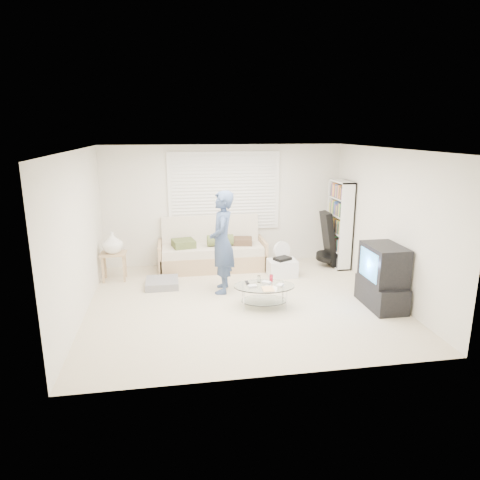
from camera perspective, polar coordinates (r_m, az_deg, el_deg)
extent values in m
plane|color=#C4B798|center=(7.23, 0.28, -8.23)|extent=(5.00, 5.00, 0.00)
cube|color=silver|center=(9.02, -2.11, 4.66)|extent=(5.00, 0.02, 2.50)
cube|color=silver|center=(4.72, 4.90, -4.65)|extent=(5.00, 0.02, 2.50)
cube|color=silver|center=(6.89, -20.67, 0.61)|extent=(0.02, 4.50, 2.50)
cube|color=silver|center=(7.66, 19.08, 2.08)|extent=(0.02, 4.50, 2.50)
cube|color=white|center=(6.67, 0.31, 11.99)|extent=(5.00, 4.50, 0.02)
cube|color=white|center=(8.95, -2.11, 6.52)|extent=(2.32, 0.06, 1.62)
cube|color=black|center=(8.93, -2.09, 6.51)|extent=(2.20, 0.01, 1.50)
cube|color=silver|center=(8.91, -2.07, 6.48)|extent=(2.16, 0.04, 1.50)
cube|color=silver|center=(8.93, -2.09, 6.50)|extent=(2.32, 0.08, 1.62)
cube|color=tan|center=(8.84, -3.71, -2.80)|extent=(2.11, 0.84, 0.34)
cube|color=beige|center=(8.75, -3.72, -1.25)|extent=(2.02, 0.78, 0.17)
cube|color=beige|center=(9.01, -3.98, 1.29)|extent=(2.02, 0.23, 0.65)
cube|color=tan|center=(8.77, -10.58, -2.30)|extent=(0.06, 0.84, 0.59)
cube|color=tan|center=(8.96, 3.00, -1.70)|extent=(0.06, 0.84, 0.59)
cube|color=#454D25|center=(8.64, -7.54, -0.46)|extent=(0.50, 0.50, 0.15)
cylinder|color=#454D25|center=(8.65, -2.66, -0.04)|extent=(0.53, 0.23, 0.23)
cube|color=#3F2A1F|center=(8.79, 0.37, -0.15)|extent=(0.44, 0.44, 0.13)
cube|color=slate|center=(8.00, -10.33, -5.66)|extent=(0.59, 0.59, 0.13)
cube|color=tan|center=(8.41, -16.53, -1.76)|extent=(0.48, 0.38, 0.04)
cube|color=tan|center=(8.38, -17.80, -3.82)|extent=(0.04, 0.04, 0.51)
cube|color=tan|center=(8.33, -15.21, -3.74)|extent=(0.04, 0.04, 0.51)
cube|color=tan|center=(8.65, -17.54, -3.24)|extent=(0.04, 0.04, 0.51)
cube|color=tan|center=(8.60, -15.04, -3.15)|extent=(0.04, 0.04, 0.51)
imported|color=white|center=(8.36, -16.64, -0.32)|extent=(0.38, 0.38, 0.40)
cube|color=white|center=(9.09, 13.16, 2.08)|extent=(0.28, 0.75, 1.79)
cube|color=black|center=(9.05, 11.75, 0.16)|extent=(0.33, 0.41, 1.14)
cylinder|color=black|center=(9.14, 11.37, -2.16)|extent=(0.41, 0.42, 0.18)
cylinder|color=white|center=(8.78, 5.55, -4.01)|extent=(0.25, 0.25, 0.03)
cylinder|color=white|center=(8.73, 5.57, -3.01)|extent=(0.04, 0.04, 0.32)
cylinder|color=white|center=(8.65, 5.61, -1.34)|extent=(0.39, 0.25, 0.38)
cylinder|color=white|center=(8.65, 5.61, -1.34)|extent=(0.11, 0.09, 0.10)
cube|color=white|center=(8.42, 5.64, -3.75)|extent=(0.56, 0.40, 0.33)
cube|color=black|center=(8.36, 5.68, -2.49)|extent=(0.37, 0.33, 0.06)
cube|color=black|center=(7.35, 18.31, -6.84)|extent=(0.50, 0.94, 0.42)
cube|color=black|center=(7.19, 18.63, -3.03)|extent=(0.52, 0.78, 0.61)
cube|color=#48A1DC|center=(7.08, 16.83, -3.16)|extent=(0.02, 0.60, 0.46)
ellipsoid|color=silver|center=(6.92, 3.24, -6.15)|extent=(1.05, 0.74, 0.02)
ellipsoid|color=silver|center=(7.01, 3.21, -8.06)|extent=(0.80, 0.56, 0.01)
cylinder|color=silver|center=(6.78, 0.51, -8.27)|extent=(0.03, 0.03, 0.34)
cylinder|color=silver|center=(6.85, 6.22, -8.13)|extent=(0.03, 0.03, 0.34)
cylinder|color=silver|center=(7.14, 0.35, -7.06)|extent=(0.03, 0.03, 0.34)
cylinder|color=silver|center=(7.21, 5.76, -6.94)|extent=(0.03, 0.03, 0.34)
cube|color=white|center=(6.83, 1.66, -6.19)|extent=(0.14, 0.11, 0.04)
cube|color=white|center=(6.99, 3.53, -5.68)|extent=(0.16, 0.15, 0.04)
cube|color=white|center=(6.89, 5.35, -6.03)|extent=(0.15, 0.16, 0.04)
cylinder|color=silver|center=(7.04, 2.54, -5.22)|extent=(0.06, 0.06, 0.11)
cylinder|color=#C1203A|center=(7.07, 4.18, -5.10)|extent=(0.06, 0.06, 0.12)
cube|color=black|center=(6.99, 0.97, -5.73)|extent=(0.05, 0.15, 0.02)
cube|color=white|center=(6.77, 4.13, -6.51)|extent=(0.27, 0.32, 0.01)
cube|color=#EFBA75|center=(6.75, 3.77, -6.51)|extent=(0.19, 0.25, 0.01)
imported|color=navy|center=(7.41, -2.40, -0.31)|extent=(0.53, 0.71, 1.80)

